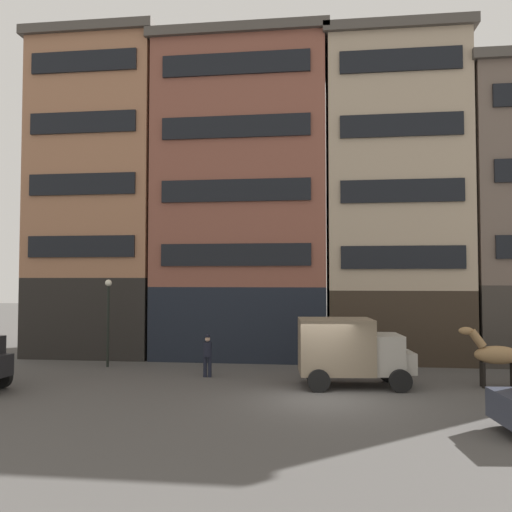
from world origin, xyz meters
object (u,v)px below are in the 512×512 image
(delivery_truck_near, at_px, (351,350))
(pedestrian_officer, at_px, (207,354))
(streetlamp_curbside, at_px, (108,310))
(fire_hydrant_curbside, at_px, (334,362))
(draft_horse, at_px, (495,354))

(delivery_truck_near, distance_m, pedestrian_officer, 6.06)
(delivery_truck_near, height_order, pedestrian_officer, delivery_truck_near)
(pedestrian_officer, relative_size, streetlamp_curbside, 0.44)
(streetlamp_curbside, bearing_deg, fire_hydrant_curbside, 1.02)
(streetlamp_curbside, relative_size, fire_hydrant_curbside, 4.96)
(streetlamp_curbside, bearing_deg, pedestrian_officer, -19.26)
(delivery_truck_near, bearing_deg, streetlamp_curbside, 164.58)
(fire_hydrant_curbside, bearing_deg, draft_horse, -24.59)
(delivery_truck_near, xyz_separation_m, fire_hydrant_curbside, (-0.53, 3.26, -1.00))
(pedestrian_officer, relative_size, fire_hydrant_curbside, 2.16)
(pedestrian_officer, distance_m, streetlamp_curbside, 5.76)
(draft_horse, xyz_separation_m, delivery_truck_near, (-5.49, -0.50, 0.15))
(draft_horse, height_order, fire_hydrant_curbside, draft_horse)
(draft_horse, height_order, delivery_truck_near, delivery_truck_near)
(pedestrian_officer, xyz_separation_m, streetlamp_curbside, (-5.20, 1.82, 1.69))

